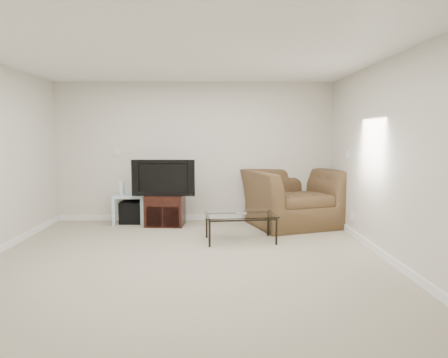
{
  "coord_description": "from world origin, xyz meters",
  "views": [
    {
      "loc": [
        0.37,
        -4.75,
        1.55
      ],
      "look_at": [
        0.5,
        1.2,
        0.9
      ],
      "focal_mm": 32.0,
      "sensor_mm": 36.0,
      "label": 1
    }
  ],
  "objects_px": {
    "recliner": "(293,188)",
    "coffee_table": "(240,228)",
    "side_table": "(130,208)",
    "television": "(164,177)",
    "subwoofer": "(132,212)",
    "tv_stand": "(165,210)"
  },
  "relations": [
    {
      "from": "recliner",
      "to": "coffee_table",
      "type": "relative_size",
      "value": 1.44
    },
    {
      "from": "coffee_table",
      "to": "side_table",
      "type": "bearing_deg",
      "value": 145.53
    },
    {
      "from": "television",
      "to": "subwoofer",
      "type": "bearing_deg",
      "value": 158.05
    },
    {
      "from": "tv_stand",
      "to": "recliner",
      "type": "height_order",
      "value": "recliner"
    },
    {
      "from": "subwoofer",
      "to": "coffee_table",
      "type": "relative_size",
      "value": 0.39
    },
    {
      "from": "subwoofer",
      "to": "coffee_table",
      "type": "distance_m",
      "value": 2.27
    },
    {
      "from": "television",
      "to": "subwoofer",
      "type": "xyz_separation_m",
      "value": [
        -0.62,
        0.28,
        -0.66
      ]
    },
    {
      "from": "tv_stand",
      "to": "recliner",
      "type": "relative_size",
      "value": 0.43
    },
    {
      "from": "recliner",
      "to": "subwoofer",
      "type": "bearing_deg",
      "value": 157.42
    },
    {
      "from": "subwoofer",
      "to": "recliner",
      "type": "height_order",
      "value": "recliner"
    },
    {
      "from": "television",
      "to": "coffee_table",
      "type": "bearing_deg",
      "value": -37.55
    },
    {
      "from": "television",
      "to": "side_table",
      "type": "distance_m",
      "value": 0.91
    },
    {
      "from": "side_table",
      "to": "recliner",
      "type": "bearing_deg",
      "value": -4.6
    },
    {
      "from": "television",
      "to": "side_table",
      "type": "bearing_deg",
      "value": 160.81
    },
    {
      "from": "tv_stand",
      "to": "side_table",
      "type": "xyz_separation_m",
      "value": [
        -0.65,
        0.23,
        -0.01
      ]
    },
    {
      "from": "coffee_table",
      "to": "subwoofer",
      "type": "bearing_deg",
      "value": 144.61
    },
    {
      "from": "tv_stand",
      "to": "subwoofer",
      "type": "height_order",
      "value": "tv_stand"
    },
    {
      "from": "recliner",
      "to": "television",
      "type": "bearing_deg",
      "value": 163.23
    },
    {
      "from": "television",
      "to": "side_table",
      "type": "xyz_separation_m",
      "value": [
        -0.65,
        0.26,
        -0.59
      ]
    },
    {
      "from": "tv_stand",
      "to": "recliner",
      "type": "bearing_deg",
      "value": 5.1
    },
    {
      "from": "recliner",
      "to": "tv_stand",
      "type": "bearing_deg",
      "value": 162.53
    },
    {
      "from": "tv_stand",
      "to": "television",
      "type": "relative_size",
      "value": 0.65
    }
  ]
}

